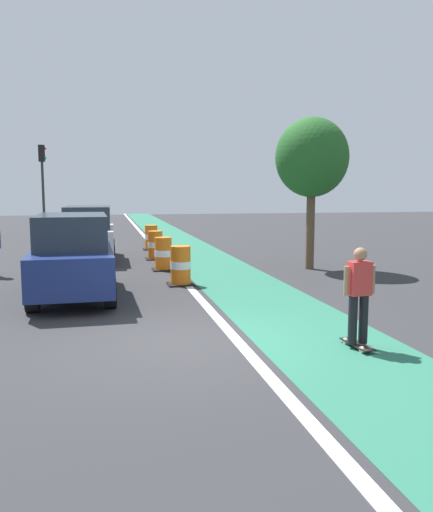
{
  "coord_description": "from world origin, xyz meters",
  "views": [
    {
      "loc": [
        -1.31,
        -8.68,
        2.6
      ],
      "look_at": [
        1.21,
        3.06,
        1.1
      ],
      "focal_mm": 36.53,
      "sensor_mm": 36.0,
      "label": 1
    }
  ],
  "objects_px": {
    "street_tree_sidewalk": "(312,158)",
    "traffic_barrel_back": "(155,245)",
    "parked_suv_nearest": "(73,256)",
    "traffic_light_corner": "(43,175)",
    "skateboarder_on_lane": "(359,294)",
    "traffic_barrel_far": "(151,238)",
    "traffic_barrel_front": "(181,266)",
    "parked_suv_second": "(88,233)",
    "traffic_barrel_mid": "(163,254)"
  },
  "relations": [
    {
      "from": "street_tree_sidewalk",
      "to": "traffic_barrel_back",
      "type": "bearing_deg",
      "value": 143.75
    },
    {
      "from": "parked_suv_nearest",
      "to": "street_tree_sidewalk",
      "type": "bearing_deg",
      "value": 23.28
    },
    {
      "from": "parked_suv_nearest",
      "to": "traffic_light_corner",
      "type": "height_order",
      "value": "traffic_light_corner"
    },
    {
      "from": "traffic_light_corner",
      "to": "skateboarder_on_lane",
      "type": "bearing_deg",
      "value": -71.95
    },
    {
      "from": "traffic_barrel_far",
      "to": "traffic_barrel_front",
      "type": "bearing_deg",
      "value": -89.87
    },
    {
      "from": "traffic_barrel_front",
      "to": "traffic_barrel_far",
      "type": "height_order",
      "value": "same"
    },
    {
      "from": "street_tree_sidewalk",
      "to": "skateboarder_on_lane",
      "type": "bearing_deg",
      "value": -107.15
    },
    {
      "from": "parked_suv_second",
      "to": "traffic_barrel_front",
      "type": "bearing_deg",
      "value": -65.55
    },
    {
      "from": "traffic_light_corner",
      "to": "street_tree_sidewalk",
      "type": "distance_m",
      "value": 17.2
    },
    {
      "from": "parked_suv_nearest",
      "to": "parked_suv_second",
      "type": "distance_m",
      "value": 6.95
    },
    {
      "from": "skateboarder_on_lane",
      "to": "traffic_barrel_far",
      "type": "relative_size",
      "value": 1.55
    },
    {
      "from": "parked_suv_second",
      "to": "street_tree_sidewalk",
      "type": "distance_m",
      "value": 8.62
    },
    {
      "from": "skateboarder_on_lane",
      "to": "traffic_barrel_front",
      "type": "bearing_deg",
      "value": 107.52
    },
    {
      "from": "traffic_barrel_front",
      "to": "traffic_barrel_back",
      "type": "bearing_deg",
      "value": 91.65
    },
    {
      "from": "traffic_barrel_back",
      "to": "street_tree_sidewalk",
      "type": "height_order",
      "value": "street_tree_sidewalk"
    },
    {
      "from": "traffic_barrel_far",
      "to": "street_tree_sidewalk",
      "type": "bearing_deg",
      "value": -55.95
    },
    {
      "from": "skateboarder_on_lane",
      "to": "traffic_barrel_front",
      "type": "relative_size",
      "value": 1.55
    },
    {
      "from": "parked_suv_nearest",
      "to": "traffic_barrel_back",
      "type": "xyz_separation_m",
      "value": [
        2.65,
        6.77,
        -0.5
      ]
    },
    {
      "from": "skateboarder_on_lane",
      "to": "parked_suv_second",
      "type": "xyz_separation_m",
      "value": [
        -4.68,
        12.27,
        0.12
      ]
    },
    {
      "from": "skateboarder_on_lane",
      "to": "street_tree_sidewalk",
      "type": "relative_size",
      "value": 0.34
    },
    {
      "from": "skateboarder_on_lane",
      "to": "parked_suv_nearest",
      "type": "height_order",
      "value": "parked_suv_nearest"
    },
    {
      "from": "parked_suv_nearest",
      "to": "traffic_barrel_far",
      "type": "bearing_deg",
      "value": 74.63
    },
    {
      "from": "parked_suv_second",
      "to": "traffic_barrel_back",
      "type": "bearing_deg",
      "value": -4.11
    },
    {
      "from": "skateboarder_on_lane",
      "to": "traffic_light_corner",
      "type": "height_order",
      "value": "traffic_light_corner"
    },
    {
      "from": "parked_suv_nearest",
      "to": "traffic_barrel_back",
      "type": "relative_size",
      "value": 4.26
    },
    {
      "from": "skateboarder_on_lane",
      "to": "traffic_light_corner",
      "type": "relative_size",
      "value": 0.33
    },
    {
      "from": "traffic_barrel_back",
      "to": "traffic_barrel_far",
      "type": "relative_size",
      "value": 1.0
    },
    {
      "from": "skateboarder_on_lane",
      "to": "traffic_barrel_back",
      "type": "distance_m",
      "value": 12.29
    },
    {
      "from": "parked_suv_second",
      "to": "traffic_barrel_far",
      "type": "bearing_deg",
      "value": 50.86
    },
    {
      "from": "skateboarder_on_lane",
      "to": "traffic_barrel_back",
      "type": "relative_size",
      "value": 1.55
    },
    {
      "from": "traffic_barrel_back",
      "to": "traffic_barrel_far",
      "type": "bearing_deg",
      "value": 87.61
    },
    {
      "from": "parked_suv_second",
      "to": "street_tree_sidewalk",
      "type": "xyz_separation_m",
      "value": [
        7.32,
        -3.72,
        2.63
      ]
    },
    {
      "from": "traffic_barrel_back",
      "to": "traffic_barrel_mid",
      "type": "bearing_deg",
      "value": -90.11
    },
    {
      "from": "skateboarder_on_lane",
      "to": "parked_suv_nearest",
      "type": "xyz_separation_m",
      "value": [
        -4.85,
        5.32,
        0.12
      ]
    },
    {
      "from": "traffic_barrel_back",
      "to": "street_tree_sidewalk",
      "type": "xyz_separation_m",
      "value": [
        4.84,
        -3.55,
        3.14
      ]
    },
    {
      "from": "traffic_barrel_mid",
      "to": "traffic_light_corner",
      "type": "distance_m",
      "value": 14.53
    },
    {
      "from": "parked_suv_second",
      "to": "traffic_light_corner",
      "type": "relative_size",
      "value": 0.91
    },
    {
      "from": "parked_suv_second",
      "to": "traffic_barrel_mid",
      "type": "xyz_separation_m",
      "value": [
        2.48,
        -2.98,
        -0.5
      ]
    },
    {
      "from": "skateboarder_on_lane",
      "to": "parked_suv_second",
      "type": "distance_m",
      "value": 13.13
    },
    {
      "from": "traffic_barrel_front",
      "to": "traffic_light_corner",
      "type": "bearing_deg",
      "value": 108.25
    },
    {
      "from": "skateboarder_on_lane",
      "to": "parked_suv_nearest",
      "type": "bearing_deg",
      "value": 132.38
    },
    {
      "from": "traffic_barrel_far",
      "to": "traffic_light_corner",
      "type": "xyz_separation_m",
      "value": [
        -5.29,
        7.06,
        2.97
      ]
    },
    {
      "from": "traffic_barrel_mid",
      "to": "parked_suv_nearest",
      "type": "bearing_deg",
      "value": -123.72
    },
    {
      "from": "traffic_barrel_front",
      "to": "traffic_barrel_back",
      "type": "height_order",
      "value": "same"
    },
    {
      "from": "traffic_barrel_far",
      "to": "parked_suv_nearest",
      "type": "bearing_deg",
      "value": -105.37
    },
    {
      "from": "skateboarder_on_lane",
      "to": "street_tree_sidewalk",
      "type": "height_order",
      "value": "street_tree_sidewalk"
    },
    {
      "from": "parked_suv_second",
      "to": "traffic_barrel_back",
      "type": "relative_size",
      "value": 4.24
    },
    {
      "from": "parked_suv_nearest",
      "to": "street_tree_sidewalk",
      "type": "xyz_separation_m",
      "value": [
        7.49,
        3.22,
        2.63
      ]
    },
    {
      "from": "traffic_light_corner",
      "to": "street_tree_sidewalk",
      "type": "height_order",
      "value": "traffic_light_corner"
    },
    {
      "from": "traffic_barrel_front",
      "to": "traffic_barrel_back",
      "type": "xyz_separation_m",
      "value": [
        -0.16,
        5.63,
        0.0
      ]
    }
  ]
}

